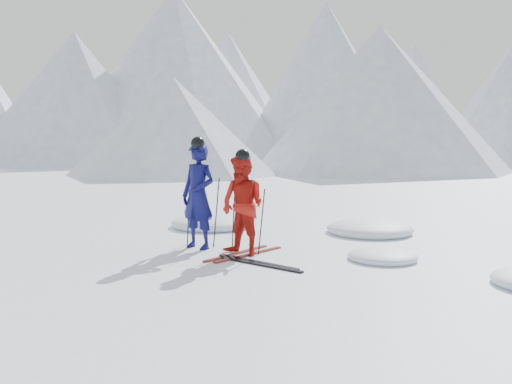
% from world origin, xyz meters
% --- Properties ---
extents(ground, '(160.00, 160.00, 0.00)m').
position_xyz_m(ground, '(0.00, 0.00, 0.00)').
color(ground, white).
rests_on(ground, ground).
extents(skier_blue, '(0.81, 0.63, 1.99)m').
position_xyz_m(skier_blue, '(-2.64, 0.36, 1.00)').
color(skier_blue, '#0C0C48').
rests_on(skier_blue, ground).
extents(skier_red, '(1.02, 0.89, 1.78)m').
position_xyz_m(skier_red, '(-1.63, 0.16, 0.89)').
color(skier_red, '#AF160E').
rests_on(skier_red, ground).
extents(pole_blue_left, '(0.13, 0.09, 1.33)m').
position_xyz_m(pole_blue_left, '(-2.94, 0.51, 0.66)').
color(pole_blue_left, black).
rests_on(pole_blue_left, ground).
extents(pole_blue_right, '(0.13, 0.08, 1.33)m').
position_xyz_m(pole_blue_right, '(-2.39, 0.61, 0.66)').
color(pole_blue_right, black).
rests_on(pole_blue_right, ground).
extents(pole_red_left, '(0.12, 0.09, 1.18)m').
position_xyz_m(pole_red_left, '(-1.93, 0.41, 0.59)').
color(pole_red_left, black).
rests_on(pole_red_left, ground).
extents(pole_red_right, '(0.12, 0.08, 1.18)m').
position_xyz_m(pole_red_right, '(-1.33, 0.31, 0.59)').
color(pole_red_right, black).
rests_on(pole_red_right, ground).
extents(ski_worn_left, '(0.52, 1.67, 0.03)m').
position_xyz_m(ski_worn_left, '(-1.75, 0.16, 0.01)').
color(ski_worn_left, black).
rests_on(ski_worn_left, ground).
extents(ski_worn_right, '(0.63, 1.64, 0.03)m').
position_xyz_m(ski_worn_right, '(-1.51, 0.16, 0.01)').
color(ski_worn_right, black).
rests_on(ski_worn_right, ground).
extents(ski_loose_a, '(1.65, 0.60, 0.03)m').
position_xyz_m(ski_loose_a, '(-1.15, -0.31, 0.01)').
color(ski_loose_a, black).
rests_on(ski_loose_a, ground).
extents(ski_loose_b, '(1.66, 0.55, 0.03)m').
position_xyz_m(ski_loose_b, '(-1.05, -0.46, 0.01)').
color(ski_loose_b, black).
rests_on(ski_loose_b, ground).
extents(snow_lumps, '(8.30, 4.95, 0.42)m').
position_xyz_m(snow_lumps, '(-0.86, 2.31, 0.00)').
color(snow_lumps, white).
rests_on(snow_lumps, ground).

